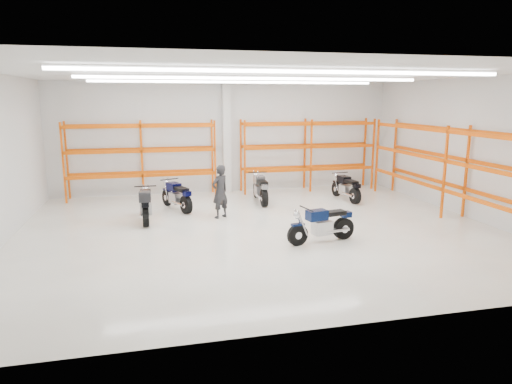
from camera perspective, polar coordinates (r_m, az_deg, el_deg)
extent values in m
plane|color=beige|center=(13.58, 0.53, -4.76)|extent=(14.00, 14.00, 0.00)
cube|color=silver|center=(18.98, -3.78, 6.81)|extent=(14.00, 0.02, 4.50)
cube|color=silver|center=(7.51, 11.48, -0.73)|extent=(14.00, 0.02, 4.50)
cube|color=silver|center=(16.27, 25.35, 4.93)|extent=(0.02, 12.00, 4.50)
cube|color=white|center=(13.05, 0.57, 14.56)|extent=(14.00, 12.00, 0.02)
cube|color=white|center=(10.16, 4.73, 14.80)|extent=(10.00, 0.22, 0.10)
cube|color=white|center=(13.53, 0.05, 14.03)|extent=(10.00, 0.22, 0.10)
cube|color=white|center=(16.47, -2.41, 13.58)|extent=(10.00, 0.22, 0.10)
cylinder|color=black|center=(12.14, 5.21, -5.38)|extent=(0.59, 0.23, 0.58)
cylinder|color=black|center=(12.89, 10.86, -4.49)|extent=(0.62, 0.29, 0.60)
cylinder|color=silver|center=(12.14, 5.21, -5.38)|extent=(0.22, 0.17, 0.19)
cylinder|color=silver|center=(12.89, 10.86, -4.49)|extent=(0.25, 0.23, 0.21)
cube|color=#09153B|center=(12.06, 5.24, -4.06)|extent=(0.37, 0.21, 0.06)
cube|color=#B7B7BC|center=(12.48, 8.25, -4.42)|extent=(0.56, 0.44, 0.37)
cube|color=#A5A5AA|center=(12.71, 9.64, -4.64)|extent=(0.69, 0.25, 0.08)
cube|color=#09153B|center=(12.30, 7.61, -2.88)|extent=(0.60, 0.43, 0.27)
cube|color=black|center=(12.58, 9.71, -2.60)|extent=(0.68, 0.41, 0.12)
cube|color=#09153B|center=(12.83, 11.21, -2.74)|extent=(0.29, 0.26, 0.15)
cylinder|color=black|center=(12.08, 6.31, -2.07)|extent=(0.17, 0.67, 0.03)
sphere|color=silver|center=(11.97, 5.10, -2.93)|extent=(0.18, 0.18, 0.18)
cylinder|color=silver|center=(12.60, 10.18, -4.79)|extent=(0.73, 0.23, 0.09)
cylinder|color=black|center=(15.72, -13.55, -1.70)|extent=(0.12, 0.60, 0.60)
cylinder|color=black|center=(14.26, -13.60, -3.01)|extent=(0.18, 0.62, 0.62)
cylinder|color=silver|center=(15.72, -13.55, -1.70)|extent=(0.14, 0.20, 0.20)
cylinder|color=silver|center=(14.26, -13.60, -3.01)|extent=(0.20, 0.22, 0.22)
cube|color=black|center=(15.65, -13.60, -0.63)|extent=(0.15, 0.36, 0.06)
cube|color=#B7B7BC|center=(14.93, -13.59, -1.92)|extent=(0.36, 0.52, 0.38)
cube|color=#A5A5AA|center=(14.59, -13.59, -2.64)|extent=(0.12, 0.70, 0.08)
cube|color=black|center=(15.02, -13.66, -0.36)|extent=(0.34, 0.56, 0.28)
cube|color=black|center=(14.48, -13.68, -0.80)|extent=(0.30, 0.66, 0.12)
cube|color=black|center=(14.08, -13.68, -1.48)|extent=(0.22, 0.26, 0.16)
cylinder|color=black|center=(15.32, -13.68, 0.70)|extent=(0.70, 0.04, 0.04)
sphere|color=silver|center=(15.64, -13.64, 0.33)|extent=(0.19, 0.19, 0.19)
cylinder|color=silver|center=(14.55, -14.22, -2.71)|extent=(0.09, 0.75, 0.09)
cube|color=black|center=(13.91, -13.74, -0.55)|extent=(0.34, 0.38, 0.30)
cylinder|color=black|center=(16.90, -11.07, -0.68)|extent=(0.34, 0.59, 0.59)
cylinder|color=black|center=(15.60, -8.73, -1.58)|extent=(0.40, 0.63, 0.61)
cylinder|color=silver|center=(16.90, -11.07, -0.68)|extent=(0.20, 0.24, 0.20)
cylinder|color=silver|center=(15.60, -8.73, -1.58)|extent=(0.27, 0.28, 0.22)
cube|color=#080B3C|center=(16.84, -11.11, 0.30)|extent=(0.28, 0.39, 0.06)
cube|color=#B7B7BC|center=(16.19, -9.91, -0.74)|extent=(0.53, 0.61, 0.38)
cube|color=#A5A5AA|center=(15.89, -9.29, -1.32)|extent=(0.38, 0.68, 0.08)
cube|color=#080B3C|center=(16.27, -10.24, 0.66)|extent=(0.53, 0.64, 0.28)
cube|color=black|center=(15.79, -9.35, 0.35)|extent=(0.53, 0.72, 0.12)
cube|color=#080B3C|center=(15.44, -8.64, -0.17)|extent=(0.30, 0.32, 0.16)
cylinder|color=black|center=(16.53, -10.78, 1.57)|extent=(0.65, 0.30, 0.04)
sphere|color=silver|center=(16.82, -11.20, 1.18)|extent=(0.19, 0.19, 0.19)
cylinder|color=silver|center=(15.78, -9.74, -1.42)|extent=(0.37, 0.72, 0.09)
cylinder|color=black|center=(17.91, 0.01, 0.27)|extent=(0.15, 0.62, 0.62)
cylinder|color=black|center=(16.42, 1.03, -0.73)|extent=(0.21, 0.65, 0.64)
cylinder|color=silver|center=(17.91, 0.01, 0.27)|extent=(0.15, 0.21, 0.21)
cylinder|color=silver|center=(16.42, 1.03, -0.73)|extent=(0.22, 0.24, 0.23)
cube|color=gray|center=(17.85, 0.01, 1.25)|extent=(0.17, 0.38, 0.06)
cube|color=#B7B7BC|center=(17.11, 0.52, 0.16)|extent=(0.39, 0.55, 0.39)
cube|color=#A5A5AA|center=(16.76, 0.78, -0.45)|extent=(0.15, 0.73, 0.08)
cube|color=gray|center=(17.22, 0.40, 1.56)|extent=(0.37, 0.59, 0.29)
cube|color=black|center=(16.66, 0.79, 1.22)|extent=(0.34, 0.69, 0.12)
cube|color=gray|center=(16.26, 1.09, 0.66)|extent=(0.24, 0.28, 0.17)
cylinder|color=black|center=(17.52, 0.18, 2.49)|extent=(0.72, 0.07, 0.04)
sphere|color=silver|center=(17.85, -0.01, 2.12)|extent=(0.20, 0.20, 0.20)
cylinder|color=silver|center=(16.68, 0.26, -0.50)|extent=(0.12, 0.78, 0.09)
cylinder|color=black|center=(18.47, 10.00, 0.38)|extent=(0.17, 0.59, 0.58)
cylinder|color=black|center=(17.23, 12.28, -0.48)|extent=(0.23, 0.61, 0.60)
cylinder|color=silver|center=(18.47, 10.00, 0.38)|extent=(0.15, 0.20, 0.19)
cylinder|color=silver|center=(17.23, 12.28, -0.48)|extent=(0.21, 0.23, 0.21)
cube|color=black|center=(18.41, 10.04, 1.27)|extent=(0.18, 0.36, 0.06)
cube|color=#B7B7BC|center=(17.80, 11.16, 0.30)|extent=(0.39, 0.53, 0.37)
cube|color=#A5A5AA|center=(17.51, 11.74, -0.24)|extent=(0.18, 0.68, 0.08)
cube|color=black|center=(17.88, 10.94, 1.56)|extent=(0.38, 0.57, 0.27)
cube|color=black|center=(17.42, 11.80, 1.26)|extent=(0.35, 0.66, 0.12)
cube|color=black|center=(17.09, 12.47, 0.77)|extent=(0.23, 0.27, 0.15)
cylinder|color=black|center=(18.13, 10.46, 2.39)|extent=(0.68, 0.10, 0.03)
sphere|color=silver|center=(18.41, 10.01, 2.06)|extent=(0.18, 0.18, 0.18)
cylinder|color=silver|center=(17.40, 11.36, -0.30)|extent=(0.15, 0.73, 0.09)
imported|color=black|center=(14.82, -4.51, 0.05)|extent=(0.76, 0.70, 1.74)
cube|color=white|center=(18.81, -3.69, 6.76)|extent=(0.32, 0.32, 4.50)
cube|color=#DF4F0D|center=(18.94, -22.55, 3.66)|extent=(0.07, 0.07, 3.00)
cube|color=#DF4F0D|center=(18.16, -22.95, 3.32)|extent=(0.07, 0.07, 3.00)
cube|color=#DF4F0D|center=(18.69, -14.05, 4.10)|extent=(0.07, 0.07, 3.00)
cube|color=#DF4F0D|center=(17.90, -14.07, 3.78)|extent=(0.07, 0.07, 3.00)
cube|color=#DF4F0D|center=(18.85, -5.49, 4.45)|extent=(0.07, 0.07, 3.00)
cube|color=#DF4F0D|center=(18.07, -5.15, 4.15)|extent=(0.07, 0.07, 3.00)
cube|color=#DF4F0D|center=(18.77, -13.96, 2.40)|extent=(5.60, 0.07, 0.12)
cube|color=#DF4F0D|center=(17.98, -13.99, 2.00)|extent=(5.60, 0.07, 0.12)
cube|color=#DF4F0D|center=(18.65, -14.10, 5.24)|extent=(5.60, 0.07, 0.12)
cube|color=#DF4F0D|center=(17.85, -14.13, 4.97)|extent=(5.60, 0.07, 0.12)
cube|color=#DF4F0D|center=(18.57, -14.25, 8.12)|extent=(5.60, 0.07, 0.12)
cube|color=#DF4F0D|center=(17.77, -14.28, 7.97)|extent=(5.60, 0.07, 0.12)
cube|color=#DF4F0D|center=(19.05, -1.90, 4.57)|extent=(0.07, 0.07, 3.00)
cube|color=#DF4F0D|center=(18.27, -1.41, 4.28)|extent=(0.07, 0.07, 3.00)
cube|color=#DF4F0D|center=(19.78, 6.10, 4.78)|extent=(0.07, 0.07, 3.00)
cube|color=#DF4F0D|center=(19.04, 6.89, 4.49)|extent=(0.07, 0.07, 3.00)
cube|color=#DF4F0D|center=(20.87, 13.41, 4.88)|extent=(0.07, 0.07, 3.00)
cube|color=#DF4F0D|center=(20.16, 14.42, 4.61)|extent=(0.07, 0.07, 3.00)
cube|color=#DF4F0D|center=(19.86, 6.07, 3.17)|extent=(5.60, 0.07, 0.12)
cube|color=#DF4F0D|center=(19.11, 6.85, 2.82)|extent=(5.60, 0.07, 0.12)
cube|color=#DF4F0D|center=(19.74, 6.12, 5.86)|extent=(5.60, 0.07, 0.12)
cube|color=#DF4F0D|center=(18.99, 6.92, 5.62)|extent=(5.60, 0.07, 0.12)
cube|color=#DF4F0D|center=(19.67, 6.18, 8.57)|extent=(5.60, 0.07, 0.12)
cube|color=#DF4F0D|center=(18.92, 6.99, 8.44)|extent=(5.60, 0.07, 0.12)
cube|color=#DF4F0D|center=(16.29, 24.80, 2.31)|extent=(0.07, 0.07, 3.00)
cube|color=#DF4F0D|center=(15.81, 22.50, 2.25)|extent=(0.07, 0.07, 3.00)
cube|color=#DF4F0D|center=(19.99, 16.92, 4.41)|extent=(0.07, 0.07, 3.00)
cube|color=#DF4F0D|center=(19.60, 14.88, 4.39)|extent=(0.07, 0.07, 3.00)
cube|color=#DF4F0D|center=(16.38, 24.63, 0.37)|extent=(0.07, 9.00, 0.12)
cube|color=#DF4F0D|center=(15.90, 22.35, 0.25)|extent=(0.07, 9.00, 0.12)
cube|color=#DF4F0D|center=(16.24, 24.91, 3.62)|extent=(0.07, 9.00, 0.12)
cube|color=#DF4F0D|center=(15.76, 22.61, 3.59)|extent=(0.07, 9.00, 0.12)
cube|color=#DF4F0D|center=(16.15, 25.19, 6.91)|extent=(0.07, 9.00, 0.12)
cube|color=#DF4F0D|center=(15.67, 22.87, 6.99)|extent=(0.07, 9.00, 0.12)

